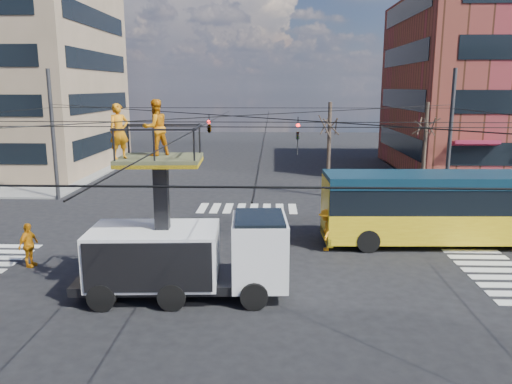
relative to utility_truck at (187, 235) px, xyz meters
The scene contains 10 objects.
ground 3.42m from the utility_truck, 59.36° to the left, with size 120.00×120.00×0.00m, color black.
crosswalks 3.41m from the utility_truck, 59.36° to the left, with size 22.40×22.40×0.02m, color silver, non-canonical shape.
overhead_network 3.72m from the utility_truck, 64.46° to the left, with size 24.24×24.24×8.00m.
tree_a 17.24m from the utility_truck, 68.06° to the left, with size 2.00×2.00×6.00m.
tree_b 20.24m from the utility_truck, 51.97° to the left, with size 2.00×2.00×6.00m.
utility_truck is the anchor object (origin of this frame).
city_bus 12.40m from the utility_truck, 28.96° to the left, with size 11.51×2.96×3.20m.
traffic_cone 4.25m from the utility_truck, 160.41° to the left, with size 0.36×0.36×0.70m, color #FF3F0A.
worker_ground 7.24m from the utility_truck, 159.56° to the left, with size 1.03×0.43×1.76m, color orange.
flagger 7.22m from the utility_truck, 43.83° to the left, with size 1.17×0.67×1.81m, color orange.
Camera 1 is at (1.46, -18.10, 6.93)m, focal length 35.00 mm.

